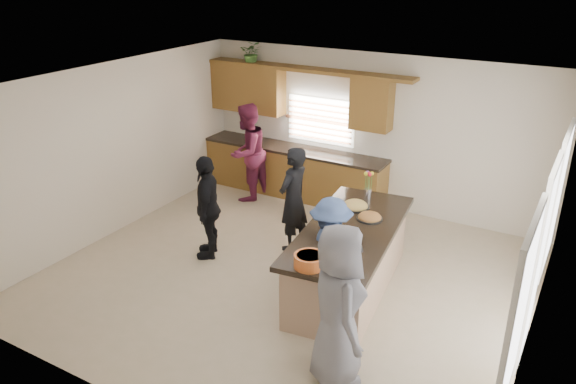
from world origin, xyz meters
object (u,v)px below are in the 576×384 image
Objects in this scene: island at (349,260)px; woman_left_back at (293,199)px; woman_left_front at (208,207)px; woman_right_front at (338,306)px; woman_left_mid at (247,152)px; woman_right_back at (330,252)px; salad_bowl at (309,260)px.

island is 1.48m from woman_left_back.
woman_left_front is 0.88× the size of woman_right_front.
island is 1.68× the size of woman_left_back.
woman_left_front is (0.72, -2.15, -0.11)m from woman_left_mid.
woman_right_back is at bearing 50.88° from woman_left_mid.
woman_left_mid is (-1.72, 1.31, 0.08)m from woman_left_back.
woman_left_back reaches higher than salad_bowl.
woman_left_back is 1.03× the size of woman_left_front.
salad_bowl is at bearing 40.48° from woman_left_back.
woman_left_mid is at bearing 139.45° from island.
woman_left_back reaches higher than woman_left_front.
woman_right_back is 1.48m from woman_right_front.
salad_bowl reaches higher than island.
salad_bowl is 0.22× the size of woman_left_back.
woman_left_mid is at bearing 4.78° from woman_right_front.
salad_bowl is 0.81m from woman_right_front.
island is at bearing 65.87° from woman_left_front.
woman_left_mid is (-2.98, 1.99, 0.47)m from island.
woman_left_front reaches higher than island.
woman_left_mid is at bearing 28.38° from woman_right_back.
island is 1.74× the size of woman_left_front.
salad_bowl is 4.34m from woman_left_mid.
woman_left_mid is at bearing -120.95° from woman_left_back.
woman_left_back is at bearing 124.17° from salad_bowl.
salad_bowl is 0.25× the size of woman_right_back.
woman_left_mid is 1.13× the size of woman_left_front.
salad_bowl is 0.20× the size of woman_left_mid.
woman_right_back is at bearing 53.36° from woman_left_back.
island is 3.62m from woman_left_mid.
woman_left_back is at bearing 53.28° from woman_left_mid.
island is at bearing 56.89° from woman_left_mid.
woman_left_front is (-2.26, 1.00, -0.22)m from salad_bowl.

